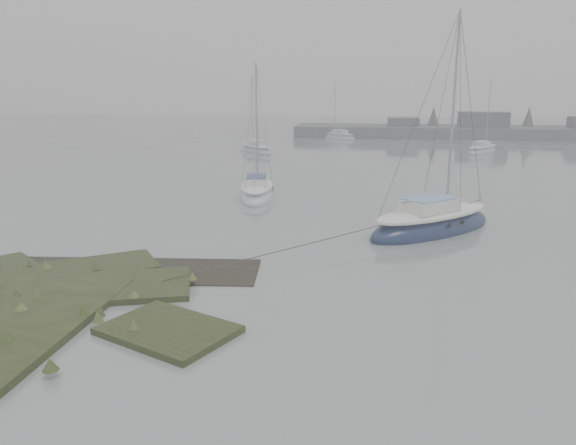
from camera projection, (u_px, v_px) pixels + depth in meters
The scene contains 7 objects.
ground at pixel (295, 171), 45.02m from camera, with size 160.00×160.00×0.00m, color slate.
far_shoreline at pixel (536, 132), 71.66m from camera, with size 60.00×8.00×4.15m.
sailboat_main at pixel (432, 225), 26.38m from camera, with size 7.23×7.08×10.75m.
sailboat_white at pixel (257, 193), 34.45m from camera, with size 2.90×6.37×8.67m.
sailboat_far_a at pixel (256, 150), 56.88m from camera, with size 5.07×5.68×8.12m.
sailboat_far_b at pixel (482, 150), 56.64m from camera, with size 4.48×5.54×7.69m.
sailboat_far_c at pixel (339, 137), 71.07m from camera, with size 5.19×4.79×7.52m.
Camera 1 is at (5.90, -14.31, 6.77)m, focal length 35.00 mm.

